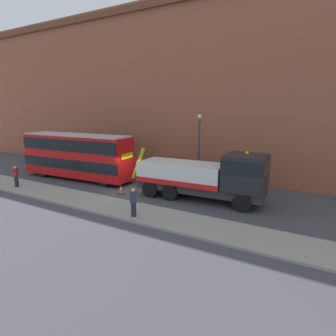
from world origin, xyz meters
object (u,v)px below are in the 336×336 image
street_lamp (199,143)px  pedestrian_onlooker (16,177)px  double_decker_bus (77,154)px  recovery_tow_truck (205,176)px  traffic_cone_near_bus (121,190)px  pedestrian_bystander (133,203)px

street_lamp → pedestrian_onlooker: bearing=-143.1°
street_lamp → double_decker_bus: bearing=-158.0°
recovery_tow_truck → pedestrian_onlooker: bearing=-164.2°
double_decker_bus → street_lamp: 11.00m
recovery_tow_truck → traffic_cone_near_bus: recovery_tow_truck is taller
pedestrian_bystander → traffic_cone_near_bus: (-3.75, 3.44, -0.64)m
pedestrian_onlooker → street_lamp: size_ratio=0.29×
recovery_tow_truck → double_decker_bus: double_decker_bus is taller
street_lamp → traffic_cone_near_bus: bearing=-122.1°
recovery_tow_truck → double_decker_bus: bearing=177.2°
recovery_tow_truck → pedestrian_onlooker: size_ratio=5.97×
traffic_cone_near_bus → recovery_tow_truck: bearing=16.7°
pedestrian_bystander → street_lamp: (-0.06, 9.31, 2.49)m
pedestrian_bystander → traffic_cone_near_bus: size_ratio=2.38×
recovery_tow_truck → street_lamp: street_lamp is taller
double_decker_bus → pedestrian_onlooker: 5.26m
pedestrian_onlooker → traffic_cone_near_bus: 8.75m
double_decker_bus → street_lamp: size_ratio=1.91×
recovery_tow_truck → traffic_cone_near_bus: 6.44m
recovery_tow_truck → street_lamp: bearing=116.8°
traffic_cone_near_bus → pedestrian_onlooker: bearing=-159.7°
double_decker_bus → street_lamp: bearing=19.1°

